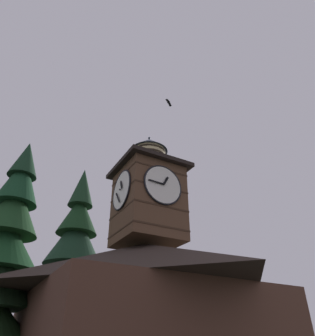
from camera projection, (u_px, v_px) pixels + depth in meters
building_main at (142, 308)px, 15.06m from camera, size 10.79×11.51×6.50m
clock_tower at (148, 194)px, 18.33m from camera, size 4.05×4.05×7.20m
pine_tree_behind at (71, 271)px, 21.59m from camera, size 6.21×6.21×14.45m
pine_tree_aside at (1, 260)px, 15.43m from camera, size 4.99×4.99×12.53m
moon at (156, 265)px, 51.64m from camera, size 2.35×2.35×2.35m
flying_bird_high at (169, 102)px, 20.34m from camera, size 0.68×0.56×0.12m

